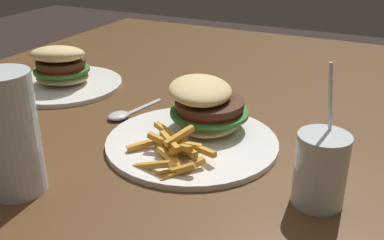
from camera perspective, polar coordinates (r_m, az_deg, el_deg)
name	(u,v)px	position (r m, az deg, el deg)	size (l,w,h in m)	color
dining_table	(188,154)	(0.92, -0.46, -4.33)	(1.54, 1.31, 0.71)	brown
meal_plate_near	(200,120)	(0.79, 0.98, -0.03)	(0.30, 0.30, 0.11)	white
beer_glass	(11,139)	(0.67, -21.98, -2.21)	(0.08, 0.08, 0.18)	silver
juice_glass	(320,173)	(0.64, 15.96, -6.44)	(0.07, 0.07, 0.20)	silver
spoon	(122,115)	(0.90, -8.90, 0.68)	(0.15, 0.05, 0.01)	silver
meal_plate_far	(62,73)	(1.08, -16.23, 5.79)	(0.27, 0.27, 0.11)	white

